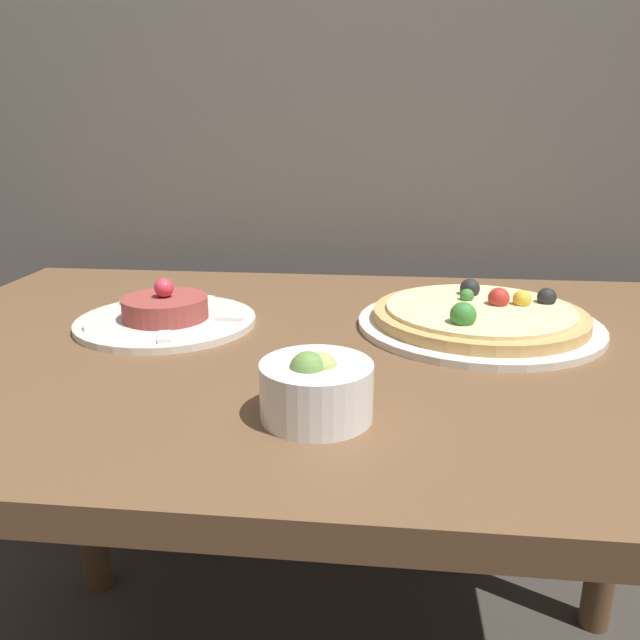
# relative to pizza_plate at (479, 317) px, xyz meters

# --- Properties ---
(dining_table) EXTENTS (1.21, 0.79, 0.73)m
(dining_table) POSITION_rel_pizza_plate_xyz_m (-0.22, -0.09, -0.12)
(dining_table) COLOR brown
(dining_table) RESTS_ON ground_plane
(pizza_plate) EXTENTS (0.34, 0.34, 0.06)m
(pizza_plate) POSITION_rel_pizza_plate_xyz_m (0.00, 0.00, 0.00)
(pizza_plate) COLOR silver
(pizza_plate) RESTS_ON dining_table
(tartare_plate) EXTENTS (0.26, 0.26, 0.07)m
(tartare_plate) POSITION_rel_pizza_plate_xyz_m (-0.45, -0.03, -0.00)
(tartare_plate) COLOR silver
(tartare_plate) RESTS_ON dining_table
(small_bowl) EXTENTS (0.11, 0.11, 0.07)m
(small_bowl) POSITION_rel_pizza_plate_xyz_m (-0.20, -0.31, 0.02)
(small_bowl) COLOR white
(small_bowl) RESTS_ON dining_table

